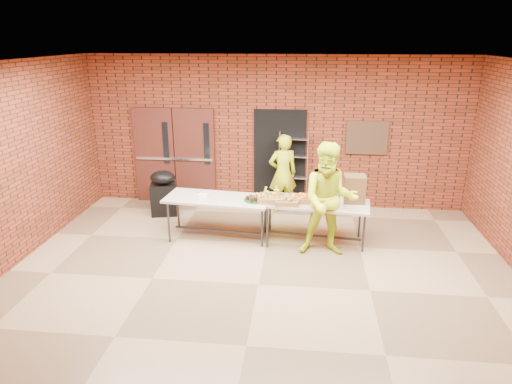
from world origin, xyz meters
TOP-DOWN VIEW (x-y plane):
  - room at (0.00, 0.00)m, footprint 8.08×7.08m
  - double_doors at (-2.20, 3.44)m, footprint 1.78×0.12m
  - dark_doorway at (0.10, 3.46)m, footprint 1.10×0.06m
  - bronze_plaque at (1.90, 3.45)m, footprint 0.85×0.04m
  - wire_rack at (0.40, 3.32)m, footprint 0.63×0.27m
  - table_left at (-0.91, 1.63)m, footprint 1.96×0.98m
  - table_right at (0.85, 1.60)m, footprint 1.94×1.00m
  - basket_bananas at (0.08, 1.53)m, footprint 0.47×0.37m
  - basket_oranges at (0.54, 1.61)m, footprint 0.40×0.31m
  - basket_apples at (0.35, 1.44)m, footprint 0.40×0.31m
  - muffin_tray at (-0.21, 1.55)m, footprint 0.42×0.42m
  - napkin_box at (-1.18, 1.63)m, footprint 0.16×0.11m
  - coffee_dispenser at (1.51, 1.70)m, footprint 0.37×0.33m
  - cup_stack_front at (1.19, 1.51)m, footprint 0.08×0.08m
  - cup_stack_mid at (1.27, 1.36)m, footprint 0.07×0.07m
  - cup_stack_back at (1.17, 1.60)m, footprint 0.08×0.08m
  - covered_grill at (-2.25, 2.65)m, footprint 0.60×0.53m
  - volunteer_woman at (0.19, 3.10)m, footprint 0.70×0.57m
  - volunteer_man at (1.06, 1.18)m, footprint 0.96×0.75m

SIDE VIEW (x-z plane):
  - covered_grill at x=-2.25m, z-range 0.00..0.94m
  - table_right at x=0.85m, z-range 0.32..1.09m
  - table_left at x=-0.91m, z-range 0.32..1.10m
  - napkin_box at x=-1.18m, z-range 0.78..0.83m
  - basket_apples at x=0.35m, z-range 0.76..0.88m
  - basket_oranges at x=0.54m, z-range 0.76..0.88m
  - muffin_tray at x=-0.21m, z-range 0.77..0.88m
  - volunteer_woman at x=0.19m, z-range 0.00..1.66m
  - basket_bananas at x=0.08m, z-range 0.76..0.90m
  - wire_rack at x=0.40m, z-range 0.00..1.66m
  - cup_stack_mid at x=1.27m, z-range 0.77..0.99m
  - cup_stack_front at x=1.19m, z-range 0.77..1.00m
  - cup_stack_back at x=1.17m, z-range 0.77..1.02m
  - volunteer_man at x=1.06m, z-range 0.00..1.94m
  - coffee_dispenser at x=1.51m, z-range 0.77..1.25m
  - dark_doorway at x=0.10m, z-range 0.00..2.10m
  - double_doors at x=-2.20m, z-range 0.00..2.10m
  - bronze_plaque at x=1.90m, z-range 1.20..1.90m
  - room at x=0.00m, z-range -0.04..3.24m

